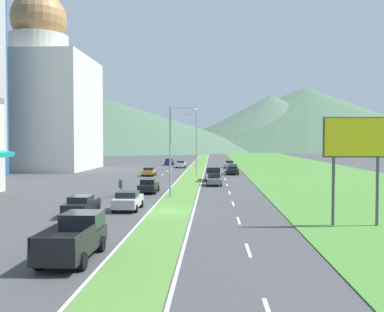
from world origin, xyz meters
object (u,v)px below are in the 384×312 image
Objects in this scene: car_0 at (181,164)px; car_7 at (214,180)px; street_lamp_mid at (195,140)px; billboard_roadside at (356,144)px; motorcycle_rider at (121,189)px; car_3 at (169,162)px; car_8 at (82,205)px; car_9 at (149,186)px; car_1 at (128,200)px; pickup_truck_1 at (75,238)px; car_6 at (229,164)px; street_lamp_near at (173,145)px; pickup_truck_0 at (213,174)px; car_4 at (232,170)px; car_5 at (233,168)px; car_2 at (149,171)px.

car_7 is (6.85, -36.03, -0.02)m from car_0.
car_7 is (3.13, -15.68, -5.05)m from street_lamp_mid.
motorcycle_rider is at bearing 141.59° from billboard_roadside.
motorcycle_rider reaches higher than car_3.
street_lamp_mid is at bearing -169.63° from car_0.
car_3 reaches higher than car_8.
street_lamp_mid is 2.25× the size of car_8.
car_9 is 2.25× the size of motorcycle_rider.
pickup_truck_1 is (0.28, -14.53, 0.20)m from car_1.
car_7 is at bearing -5.26° from car_6.
street_lamp_mid is 27.86m from motorcycle_rider.
street_lamp_near is at bearing -101.08° from motorcycle_rider.
street_lamp_near is 22.85m from pickup_truck_1.
street_lamp_near is 2.08× the size of car_1.
car_3 is 1.07× the size of car_9.
car_8 is 11.54m from motorcycle_rider.
car_9 is 15.79m from pickup_truck_0.
car_4 is 1.04× the size of car_5.
car_2 is 0.91× the size of car_4.
car_2 is 16.67m from car_5.
car_0 is at bearing -150.88° from car_4.
car_2 is at bearing -172.05° from street_lamp_mid.
car_2 is 22.97m from car_9.
car_1 is 44.99m from car_5.
billboard_roadside reaches higher than car_2.
car_7 is 24.64m from car_8.
pickup_truck_1 reaches higher than car_7.
pickup_truck_1 is 23.53m from motorcycle_rider.
car_5 is 0.98× the size of car_8.
car_0 reaches higher than car_2.
pickup_truck_0 reaches higher than car_6.
car_9 is (-3.03, 3.96, -4.42)m from street_lamp_near.
car_3 is 1.01× the size of car_6.
car_0 is at bearing -0.23° from car_1.
car_5 is 2.22× the size of motorcycle_rider.
car_1 is at bearing -164.33° from motorcycle_rider.
car_9 reaches higher than car_0.
pickup_truck_1 is (-6.69, -40.41, 0.00)m from pickup_truck_0.
motorcycle_rider is (-18.72, 14.84, -4.65)m from billboard_roadside.
street_lamp_mid is at bearing -4.19° from pickup_truck_1.
billboard_roadside reaches higher than car_0.
street_lamp_near is at bearing -142.56° from car_9.
street_lamp_mid is 11.16m from pickup_truck_0.
billboard_roadside reaches higher than car_1.
car_1 is 14.54m from pickup_truck_1.
pickup_truck_1 is at bearing -11.19° from car_7.
car_9 is at bearing -26.35° from pickup_truck_0.
car_0 is 44.10m from car_9.
car_9 is at bearing 132.55° from billboard_roadside.
street_lamp_mid reaches higher than car_2.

